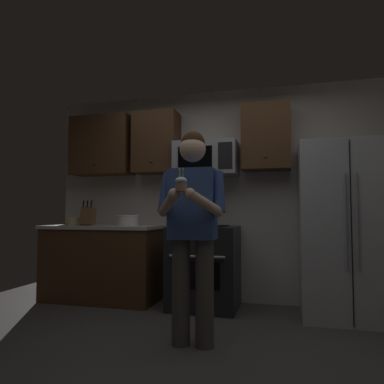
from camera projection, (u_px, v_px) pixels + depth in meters
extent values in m
plane|color=#474442|center=(184.00, 356.00, 2.70)|extent=(6.00, 6.00, 0.00)
cube|color=beige|center=(223.00, 195.00, 4.46)|extent=(4.40, 0.10, 2.60)
cube|color=black|center=(204.00, 267.00, 4.07)|extent=(0.76, 0.66, 0.92)
cube|color=black|center=(197.00, 275.00, 3.75)|extent=(0.48, 0.01, 0.28)
cylinder|color=#99999E|center=(197.00, 257.00, 3.74)|extent=(0.60, 0.03, 0.03)
cylinder|color=black|center=(186.00, 226.00, 4.01)|extent=(0.18, 0.18, 0.01)
cylinder|color=black|center=(217.00, 227.00, 3.92)|extent=(0.18, 0.18, 0.01)
cylinder|color=black|center=(192.00, 225.00, 4.28)|extent=(0.18, 0.18, 0.01)
cylinder|color=black|center=(222.00, 226.00, 4.19)|extent=(0.18, 0.18, 0.01)
cube|color=#9EA0A5|center=(206.00, 159.00, 4.26)|extent=(0.74, 0.40, 0.40)
cube|color=black|center=(195.00, 157.00, 4.09)|extent=(0.40, 0.01, 0.24)
cube|color=black|center=(225.00, 155.00, 4.00)|extent=(0.16, 0.01, 0.30)
cube|color=#B7BABF|center=(345.00, 230.00, 3.68)|extent=(0.90, 0.72, 1.80)
cylinder|color=gray|center=(346.00, 221.00, 3.34)|extent=(0.02, 0.02, 0.90)
cylinder|color=gray|center=(357.00, 221.00, 3.31)|extent=(0.02, 0.02, 0.90)
cube|color=black|center=(352.00, 232.00, 3.33)|extent=(0.01, 0.01, 1.74)
cube|color=#4C301C|center=(103.00, 146.00, 4.68)|extent=(0.80, 0.34, 0.76)
sphere|color=brown|center=(95.00, 163.00, 4.49)|extent=(0.03, 0.03, 0.03)
cube|color=#4C301C|center=(157.00, 143.00, 4.49)|extent=(0.55, 0.34, 0.76)
sphere|color=brown|center=(151.00, 161.00, 4.30)|extent=(0.03, 0.03, 0.03)
cube|color=#4C301C|center=(266.00, 138.00, 4.15)|extent=(0.55, 0.34, 0.76)
sphere|color=brown|center=(265.00, 157.00, 3.96)|extent=(0.03, 0.03, 0.03)
cube|color=#4C301C|center=(102.00, 264.00, 4.42)|extent=(1.40, 0.62, 0.88)
cube|color=beige|center=(103.00, 227.00, 4.45)|extent=(1.44, 0.66, 0.04)
cube|color=brown|center=(88.00, 217.00, 4.45)|extent=(0.16, 0.15, 0.24)
cylinder|color=black|center=(83.00, 204.00, 4.45)|extent=(0.02, 0.04, 0.09)
cylinder|color=black|center=(87.00, 204.00, 4.44)|extent=(0.02, 0.04, 0.09)
cylinder|color=black|center=(91.00, 204.00, 4.43)|extent=(0.02, 0.04, 0.09)
cylinder|color=white|center=(128.00, 221.00, 4.38)|extent=(0.27, 0.27, 0.12)
torus|color=white|center=(128.00, 216.00, 4.38)|extent=(0.28, 0.28, 0.02)
cylinder|color=beige|center=(75.00, 222.00, 4.60)|extent=(0.20, 0.20, 0.09)
torus|color=beige|center=(75.00, 218.00, 4.60)|extent=(0.20, 0.20, 0.01)
cylinder|color=#4C4742|center=(181.00, 291.00, 2.94)|extent=(0.15, 0.15, 0.86)
cylinder|color=#4C4742|center=(205.00, 293.00, 2.89)|extent=(0.15, 0.15, 0.86)
cube|color=#334C8C|center=(193.00, 204.00, 2.96)|extent=(0.38, 0.22, 0.58)
sphere|color=beige|center=(193.00, 149.00, 2.99)|extent=(0.22, 0.22, 0.22)
sphere|color=#382314|center=(193.00, 143.00, 3.00)|extent=(0.20, 0.20, 0.20)
cylinder|color=#334C8C|center=(166.00, 193.00, 2.99)|extent=(0.15, 0.18, 0.35)
cylinder|color=beige|center=(168.00, 204.00, 2.81)|extent=(0.26, 0.33, 0.21)
sphere|color=beige|center=(174.00, 194.00, 2.67)|extent=(0.09, 0.09, 0.09)
cylinder|color=#334C8C|center=(219.00, 192.00, 2.88)|extent=(0.15, 0.18, 0.35)
cylinder|color=beige|center=(205.00, 204.00, 2.74)|extent=(0.26, 0.33, 0.21)
sphere|color=beige|center=(190.00, 194.00, 2.64)|extent=(0.09, 0.09, 0.09)
cylinder|color=#A87F56|center=(181.00, 187.00, 2.64)|extent=(0.08, 0.08, 0.06)
ellipsoid|color=silver|center=(181.00, 181.00, 2.64)|extent=(0.09, 0.09, 0.06)
cylinder|color=#4CBF66|center=(183.00, 174.00, 2.64)|extent=(0.01, 0.01, 0.06)
ellipsoid|color=#FFD159|center=(183.00, 169.00, 2.64)|extent=(0.01, 0.01, 0.02)
cylinder|color=#F2D84C|center=(179.00, 174.00, 2.65)|extent=(0.01, 0.01, 0.06)
ellipsoid|color=#FFD159|center=(179.00, 169.00, 2.65)|extent=(0.01, 0.01, 0.02)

